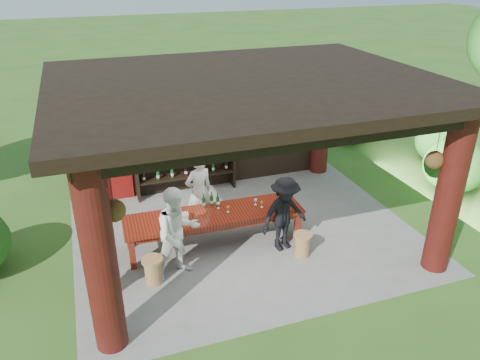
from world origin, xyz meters
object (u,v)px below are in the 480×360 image
object	(u,v)px
wine_shelf	(185,152)
guest_man	(284,214)
stool_near_right	(302,244)
host	(199,192)
tasting_table	(214,218)
guest_woman	(178,233)
stool_far_left	(107,280)
stool_near_left	(153,270)
napkin_basket	(182,217)

from	to	relation	value
wine_shelf	guest_man	size ratio (longest dim) A/B	1.57
stool_near_right	host	distance (m)	2.56
tasting_table	guest_woman	size ratio (longest dim) A/B	2.05
tasting_table	stool_far_left	bearing A→B (deg)	-157.76
stool_near_left	stool_near_right	world-z (taller)	stool_near_left
tasting_table	stool_near_left	bearing A→B (deg)	-148.46
stool_near_left	guest_man	world-z (taller)	guest_man
napkin_basket	wine_shelf	bearing A→B (deg)	75.27
stool_near_left	stool_near_right	size ratio (longest dim) A/B	1.05
wine_shelf	guest_man	world-z (taller)	wine_shelf
stool_far_left	guest_woman	distance (m)	1.52
stool_near_right	napkin_basket	xyz separation A→B (m)	(-2.27, 0.97, 0.55)
host	napkin_basket	world-z (taller)	host
guest_woman	guest_man	bearing A→B (deg)	-8.30
napkin_basket	stool_far_left	bearing A→B (deg)	-151.20
stool_near_right	guest_man	bearing A→B (deg)	123.36
wine_shelf	napkin_basket	size ratio (longest dim) A/B	9.96
guest_man	stool_near_right	bearing A→B (deg)	-69.06
stool_near_left	guest_woman	xyz separation A→B (m)	(0.53, 0.11, 0.64)
napkin_basket	tasting_table	bearing A→B (deg)	4.51
guest_man	napkin_basket	distance (m)	2.10
stool_far_left	host	bearing A→B (deg)	38.14
tasting_table	guest_woman	xyz separation A→B (m)	(-0.94, -0.79, 0.29)
stool_near_left	napkin_basket	xyz separation A→B (m)	(0.78, 0.85, 0.53)
guest_man	napkin_basket	world-z (taller)	guest_man
guest_woman	napkin_basket	xyz separation A→B (m)	(0.25, 0.74, -0.11)
stool_near_left	napkin_basket	bearing A→B (deg)	47.40
wine_shelf	napkin_basket	world-z (taller)	wine_shelf
wine_shelf	stool_far_left	xyz separation A→B (m)	(-2.32, -3.56, -0.84)
tasting_table	wine_shelf	bearing A→B (deg)	89.80
stool_near_right	wine_shelf	bearing A→B (deg)	113.39
tasting_table	guest_woman	world-z (taller)	guest_woman
host	tasting_table	bearing A→B (deg)	83.79
wine_shelf	napkin_basket	distance (m)	2.77
stool_near_left	guest_woman	size ratio (longest dim) A/B	0.29
wine_shelf	guest_woman	xyz separation A→B (m)	(-0.95, -3.40, -0.22)
stool_far_left	guest_man	distance (m)	3.69
stool_near_right	host	size ratio (longest dim) A/B	0.29
tasting_table	host	distance (m)	0.83
wine_shelf	host	distance (m)	1.85
stool_near_right	stool_far_left	xyz separation A→B (m)	(-3.90, 0.08, 0.03)
wine_shelf	stool_near_right	size ratio (longest dim) A/B	5.03
stool_far_left	napkin_basket	size ratio (longest dim) A/B	2.18
wine_shelf	guest_man	distance (m)	3.52
stool_near_left	napkin_basket	size ratio (longest dim) A/B	2.07
stool_near_right	tasting_table	bearing A→B (deg)	147.03
guest_man	napkin_basket	xyz separation A→B (m)	(-2.02, 0.59, -0.00)
wine_shelf	guest_man	xyz separation A→B (m)	(1.32, -3.25, -0.32)
guest_woman	napkin_basket	world-z (taller)	guest_woman
stool_near_right	guest_woman	world-z (taller)	guest_woman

